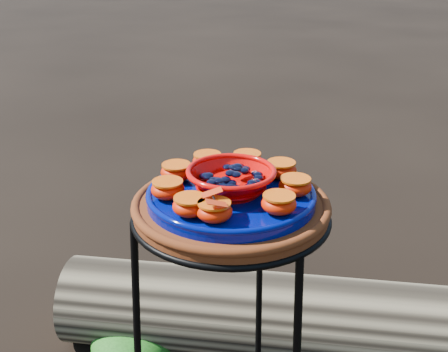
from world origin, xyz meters
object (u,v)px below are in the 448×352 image
at_px(red_bowl, 231,181).
at_px(driftwood_log, 300,319).
at_px(plant_stand, 230,352).
at_px(terracotta_saucer, 231,209).
at_px(cobalt_plate, 231,197).

bearing_deg(red_bowl, driftwood_log, 82.64).
bearing_deg(plant_stand, driftwood_log, 82.64).
relative_size(terracotta_saucer, red_bowl, 2.33).
distance_m(terracotta_saucer, cobalt_plate, 0.03).
bearing_deg(driftwood_log, plant_stand, -97.36).
bearing_deg(cobalt_plate, driftwood_log, 82.64).
bearing_deg(red_bowl, cobalt_plate, 0.00).
relative_size(plant_stand, red_bowl, 4.18).
bearing_deg(cobalt_plate, red_bowl, 0.00).
relative_size(plant_stand, driftwood_log, 0.48).
distance_m(terracotta_saucer, red_bowl, 0.06).
distance_m(plant_stand, terracotta_saucer, 0.37).
bearing_deg(driftwood_log, cobalt_plate, -97.36).
xyz_separation_m(cobalt_plate, driftwood_log, (0.06, 0.45, -0.60)).
distance_m(cobalt_plate, red_bowl, 0.03).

